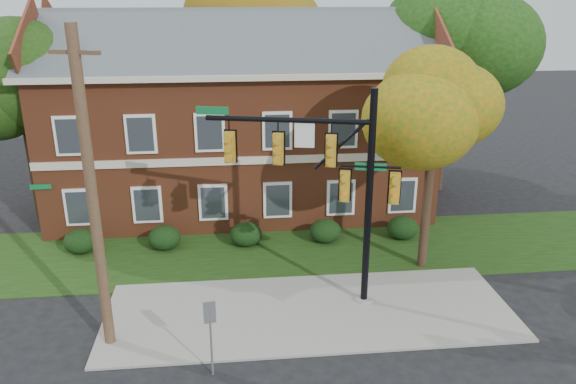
{
  "coord_description": "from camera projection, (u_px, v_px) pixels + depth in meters",
  "views": [
    {
      "loc": [
        -2.48,
        -15.72,
        10.5
      ],
      "look_at": [
        -0.54,
        3.0,
        3.75
      ],
      "focal_mm": 35.0,
      "sensor_mm": 36.0,
      "label": 1
    }
  ],
  "objects": [
    {
      "name": "utility_pole",
      "position": [
        92.0,
        197.0,
        16.08
      ],
      "size": [
        1.47,
        0.59,
        9.75
      ],
      "rotation": [
        0.0,
        0.0,
        -0.33
      ],
      "color": "#4B3623",
      "rests_on": "ground"
    },
    {
      "name": "apartment_building",
      "position": [
        240.0,
        109.0,
        27.82
      ],
      "size": [
        18.8,
        8.8,
        9.74
      ],
      "color": "brown",
      "rests_on": "ground"
    },
    {
      "name": "hedge_left",
      "position": [
        164.0,
        238.0,
        24.07
      ],
      "size": [
        1.4,
        1.26,
        1.05
      ],
      "primitive_type": "ellipsoid",
      "color": "black",
      "rests_on": "ground"
    },
    {
      "name": "tree_far_rear",
      "position": [
        258.0,
        20.0,
        33.99
      ],
      "size": [
        6.84,
        6.46,
        11.52
      ],
      "color": "black",
      "rests_on": "ground"
    },
    {
      "name": "sign_post",
      "position": [
        210.0,
        326.0,
        15.77
      ],
      "size": [
        0.35,
        0.1,
        2.4
      ],
      "rotation": [
        0.0,
        0.0,
        0.17
      ],
      "color": "slate",
      "rests_on": "ground"
    },
    {
      "name": "ground",
      "position": [
        314.0,
        329.0,
        18.51
      ],
      "size": [
        120.0,
        120.0,
        0.0
      ],
      "primitive_type": "plane",
      "color": "black",
      "rests_on": "ground"
    },
    {
      "name": "sidewalk",
      "position": [
        310.0,
        311.0,
        19.43
      ],
      "size": [
        14.0,
        5.0,
        0.08
      ],
      "primitive_type": "cube",
      "color": "gray",
      "rests_on": "ground"
    },
    {
      "name": "hedge_far_right",
      "position": [
        403.0,
        228.0,
        25.09
      ],
      "size": [
        1.4,
        1.26,
        1.05
      ],
      "primitive_type": "ellipsoid",
      "color": "black",
      "rests_on": "ground"
    },
    {
      "name": "tree_right_rear",
      "position": [
        460.0,
        41.0,
        28.66
      ],
      "size": [
        6.3,
        5.95,
        10.62
      ],
      "color": "black",
      "rests_on": "ground"
    },
    {
      "name": "hedge_center",
      "position": [
        246.0,
        234.0,
        24.41
      ],
      "size": [
        1.4,
        1.26,
        1.05
      ],
      "primitive_type": "ellipsoid",
      "color": "black",
      "rests_on": "ground"
    },
    {
      "name": "hedge_far_left",
      "position": [
        81.0,
        241.0,
        23.73
      ],
      "size": [
        1.4,
        1.26,
        1.05
      ],
      "primitive_type": "ellipsoid",
      "color": "black",
      "rests_on": "ground"
    },
    {
      "name": "tree_left_rear",
      "position": [
        23.0,
        81.0,
        25.26
      ],
      "size": [
        5.4,
        5.1,
        8.88
      ],
      "color": "black",
      "rests_on": "ground"
    },
    {
      "name": "hedge_right",
      "position": [
        325.0,
        231.0,
        24.75
      ],
      "size": [
        1.4,
        1.26,
        1.05
      ],
      "primitive_type": "ellipsoid",
      "color": "black",
      "rests_on": "ground"
    },
    {
      "name": "grass_strip",
      "position": [
        293.0,
        250.0,
        24.12
      ],
      "size": [
        30.0,
        6.0,
        0.04
      ],
      "primitive_type": "cube",
      "color": "#193811",
      "rests_on": "ground"
    },
    {
      "name": "tree_near_right",
      "position": [
        443.0,
        103.0,
        20.38
      ],
      "size": [
        4.5,
        4.25,
        8.58
      ],
      "color": "black",
      "rests_on": "ground"
    },
    {
      "name": "traffic_signal",
      "position": [
        328.0,
        175.0,
        18.64
      ],
      "size": [
        6.71,
        1.79,
        7.65
      ],
      "rotation": [
        0.0,
        0.0,
        -0.24
      ],
      "color": "gray",
      "rests_on": "ground"
    }
  ]
}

